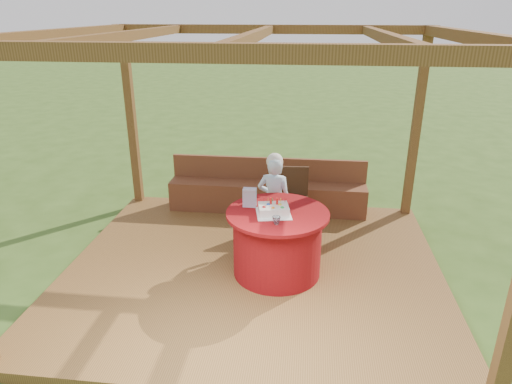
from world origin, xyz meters
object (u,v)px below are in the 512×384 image
at_px(bench, 267,194).
at_px(drinking_glass, 276,220).
at_px(table, 277,242).
at_px(birthday_cake, 274,209).
at_px(elderly_woman, 274,199).
at_px(chair, 293,196).
at_px(gift_bag, 250,197).

bearing_deg(bench, drinking_glass, -82.06).
distance_m(table, drinking_glass, 0.53).
relative_size(bench, birthday_cake, 6.79).
relative_size(birthday_cake, drinking_glass, 4.93).
height_order(elderly_woman, birthday_cake, elderly_woman).
xyz_separation_m(bench, elderly_woman, (0.19, -1.08, 0.37)).
bearing_deg(table, drinking_glass, -88.60).
bearing_deg(elderly_woman, drinking_glass, -84.20).
relative_size(table, birthday_cake, 2.65).
bearing_deg(elderly_woman, chair, 65.71).
xyz_separation_m(table, drinking_glass, (0.01, -0.31, 0.43)).
distance_m(bench, elderly_woman, 1.16).
distance_m(chair, elderly_woman, 0.56).
height_order(chair, drinking_glass, chair).
distance_m(bench, chair, 0.75).
distance_m(table, gift_bag, 0.61).
bearing_deg(birthday_cake, drinking_glass, -78.65).
bearing_deg(bench, elderly_woman, -80.03).
distance_m(chair, drinking_glass, 1.57).
bearing_deg(elderly_woman, bench, 99.97).
bearing_deg(gift_bag, bench, 89.24).
bearing_deg(gift_bag, chair, 68.01).
bearing_deg(table, elderly_woman, 97.66).
xyz_separation_m(table, gift_bag, (-0.34, 0.13, 0.50)).
height_order(chair, birthday_cake, birthday_cake).
bearing_deg(drinking_glass, chair, 85.64).
bearing_deg(table, bench, 99.05).
bearing_deg(elderly_woman, table, -82.34).
xyz_separation_m(elderly_woman, drinking_glass, (0.11, -1.04, 0.19)).
bearing_deg(bench, chair, -55.01).
bearing_deg(gift_bag, table, -19.95).
height_order(table, birthday_cake, birthday_cake).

